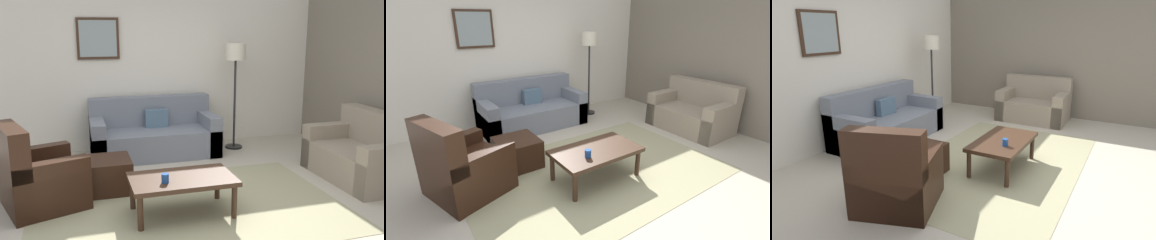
# 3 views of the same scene
# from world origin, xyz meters

# --- Properties ---
(ground_plane) EXTENTS (8.00, 8.00, 0.00)m
(ground_plane) POSITION_xyz_m (0.00, 0.00, 0.00)
(ground_plane) COLOR #B2A893
(rear_partition) EXTENTS (6.00, 0.12, 2.80)m
(rear_partition) POSITION_xyz_m (0.00, 2.60, 1.40)
(rear_partition) COLOR silver
(rear_partition) RESTS_ON ground_plane
(stone_feature_panel) EXTENTS (0.12, 5.20, 2.80)m
(stone_feature_panel) POSITION_xyz_m (3.00, 0.00, 1.40)
(stone_feature_panel) COLOR slate
(stone_feature_panel) RESTS_ON ground_plane
(area_rug) EXTENTS (3.40, 2.23, 0.01)m
(area_rug) POSITION_xyz_m (0.00, 0.00, 0.00)
(area_rug) COLOR #9A9670
(area_rug) RESTS_ON ground_plane
(couch_main) EXTENTS (1.93, 0.91, 0.88)m
(couch_main) POSITION_xyz_m (0.02, 2.09, 0.30)
(couch_main) COLOR slate
(couch_main) RESTS_ON ground_plane
(couch_loveseat) EXTENTS (0.86, 1.36, 0.88)m
(couch_loveseat) POSITION_xyz_m (2.46, 0.22, 0.30)
(couch_loveseat) COLOR gray
(couch_loveseat) RESTS_ON ground_plane
(armchair_leather) EXTENTS (1.02, 1.02, 0.95)m
(armchair_leather) POSITION_xyz_m (-1.59, 0.47, 0.31)
(armchair_leather) COLOR black
(armchair_leather) RESTS_ON ground_plane
(ottoman) EXTENTS (0.56, 0.56, 0.40)m
(ottoman) POSITION_xyz_m (-0.81, 0.74, 0.20)
(ottoman) COLOR black
(ottoman) RESTS_ON ground_plane
(coffee_table) EXTENTS (1.10, 0.64, 0.41)m
(coffee_table) POSITION_xyz_m (-0.10, -0.13, 0.36)
(coffee_table) COLOR #382316
(coffee_table) RESTS_ON ground_plane
(cup) EXTENTS (0.08, 0.08, 0.09)m
(cup) POSITION_xyz_m (-0.31, -0.24, 0.46)
(cup) COLOR #1E478C
(cup) RESTS_ON coffee_table
(lamp_standing) EXTENTS (0.32, 0.32, 1.71)m
(lamp_standing) POSITION_xyz_m (1.36, 2.03, 1.41)
(lamp_standing) COLOR black
(lamp_standing) RESTS_ON ground_plane
(framed_artwork) EXTENTS (0.64, 0.04, 0.63)m
(framed_artwork) POSITION_xyz_m (-0.73, 2.51, 1.79)
(framed_artwork) COLOR #382316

